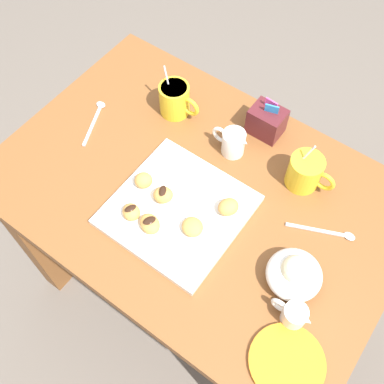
% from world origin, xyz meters
% --- Properties ---
extents(ground_plane, '(8.00, 8.00, 0.00)m').
position_xyz_m(ground_plane, '(0.00, 0.00, 0.00)').
color(ground_plane, '#665B51').
extents(dining_table, '(1.01, 0.69, 0.72)m').
position_xyz_m(dining_table, '(0.00, 0.00, 0.58)').
color(dining_table, brown).
rests_on(dining_table, ground_plane).
extents(pastry_plate_square, '(0.30, 0.30, 0.02)m').
position_xyz_m(pastry_plate_square, '(0.00, -0.08, 0.73)').
color(pastry_plate_square, white).
rests_on(pastry_plate_square, dining_table).
extents(coffee_mug_yellow_left, '(0.12, 0.08, 0.14)m').
position_xyz_m(coffee_mug_yellow_left, '(-0.20, 0.17, 0.77)').
color(coffee_mug_yellow_left, yellow).
rests_on(coffee_mug_yellow_left, dining_table).
extents(coffee_mug_yellow_right, '(0.12, 0.08, 0.14)m').
position_xyz_m(coffee_mug_yellow_right, '(0.20, 0.17, 0.77)').
color(coffee_mug_yellow_right, yellow).
rests_on(coffee_mug_yellow_right, dining_table).
extents(cream_pitcher_white, '(0.10, 0.06, 0.07)m').
position_xyz_m(cream_pitcher_white, '(0.01, 0.15, 0.76)').
color(cream_pitcher_white, white).
rests_on(cream_pitcher_white, dining_table).
extents(sugar_caddy, '(0.09, 0.07, 0.11)m').
position_xyz_m(sugar_caddy, '(0.04, 0.26, 0.77)').
color(sugar_caddy, '#561E23').
rests_on(sugar_caddy, dining_table).
extents(ice_cream_bowl, '(0.12, 0.12, 0.09)m').
position_xyz_m(ice_cream_bowl, '(0.31, -0.07, 0.76)').
color(ice_cream_bowl, white).
rests_on(ice_cream_bowl, dining_table).
extents(chocolate_sauce_pitcher, '(0.09, 0.05, 0.06)m').
position_xyz_m(chocolate_sauce_pitcher, '(0.35, -0.15, 0.76)').
color(chocolate_sauce_pitcher, white).
rests_on(chocolate_sauce_pitcher, dining_table).
extents(saucer_orange_left, '(0.16, 0.16, 0.01)m').
position_xyz_m(saucer_orange_left, '(0.39, -0.23, 0.73)').
color(saucer_orange_left, orange).
rests_on(saucer_orange_left, dining_table).
extents(loose_spoon_near_saucer, '(0.15, 0.07, 0.01)m').
position_xyz_m(loose_spoon_near_saucer, '(0.32, 0.08, 0.73)').
color(loose_spoon_near_saucer, silver).
rests_on(loose_spoon_near_saucer, dining_table).
extents(loose_spoon_by_plate, '(0.08, 0.15, 0.01)m').
position_xyz_m(loose_spoon_by_plate, '(-0.36, 0.02, 0.73)').
color(loose_spoon_by_plate, silver).
rests_on(loose_spoon_by_plate, dining_table).
extents(beignet_0, '(0.06, 0.06, 0.03)m').
position_xyz_m(beignet_0, '(-0.08, -0.16, 0.76)').
color(beignet_0, '#D19347').
rests_on(beignet_0, pastry_plate_square).
extents(chocolate_drizzle_0, '(0.03, 0.03, 0.00)m').
position_xyz_m(chocolate_drizzle_0, '(-0.08, -0.16, 0.78)').
color(chocolate_drizzle_0, black).
rests_on(chocolate_drizzle_0, beignet_0).
extents(beignet_1, '(0.06, 0.07, 0.04)m').
position_xyz_m(beignet_1, '(0.10, -0.01, 0.76)').
color(beignet_1, '#D19347').
rests_on(beignet_1, pastry_plate_square).
extents(beignet_2, '(0.07, 0.07, 0.03)m').
position_xyz_m(beignet_2, '(0.06, -0.10, 0.76)').
color(beignet_2, '#D19347').
rests_on(beignet_2, pastry_plate_square).
extents(beignet_3, '(0.06, 0.06, 0.04)m').
position_xyz_m(beignet_3, '(-0.04, -0.08, 0.76)').
color(beignet_3, '#D19347').
rests_on(beignet_3, pastry_plate_square).
extents(chocolate_drizzle_3, '(0.03, 0.03, 0.00)m').
position_xyz_m(chocolate_drizzle_3, '(-0.04, -0.08, 0.78)').
color(chocolate_drizzle_3, black).
rests_on(chocolate_drizzle_3, beignet_3).
extents(beignet_4, '(0.07, 0.06, 0.03)m').
position_xyz_m(beignet_4, '(-0.02, -0.16, 0.76)').
color(beignet_4, '#D19347').
rests_on(beignet_4, pastry_plate_square).
extents(chocolate_drizzle_4, '(0.03, 0.04, 0.00)m').
position_xyz_m(chocolate_drizzle_4, '(-0.02, -0.16, 0.77)').
color(chocolate_drizzle_4, black).
rests_on(chocolate_drizzle_4, beignet_4).
extents(beignet_5, '(0.06, 0.06, 0.04)m').
position_xyz_m(beignet_5, '(-0.11, -0.07, 0.76)').
color(beignet_5, '#D19347').
rests_on(beignet_5, pastry_plate_square).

